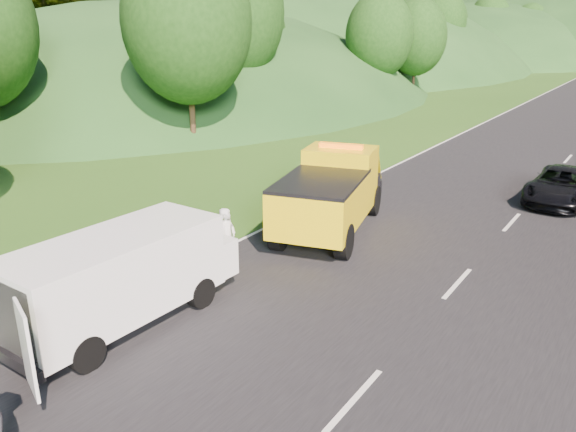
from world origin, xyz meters
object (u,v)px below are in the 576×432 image
Objects in this scene: suitcase at (129,263)px; passing_suv at (560,202)px; white_van at (122,274)px; woman at (229,268)px; child at (203,286)px; tow_truck at (331,192)px.

passing_suv is at bearing 57.67° from suitcase.
white_van reaches higher than suitcase.
white_van is 1.30× the size of passing_suv.
woman is (-0.02, 3.75, -1.25)m from white_van.
white_van is 6.61× the size of child.
tow_truck is 11.23× the size of suitcase.
woman is at bearing 115.91° from child.
white_van reaches higher than child.
suitcase is (-2.11, -1.80, 0.30)m from woman.
child is 2.35m from suitcase.
tow_truck is at bearing -125.61° from passing_suv.
white_van is at bearing -111.32° from passing_suv.
tow_truck reaches higher than suitcase.
woman is 1.89× the size of child.
white_van is 3.04m from suitcase.
suitcase is (-2.26, -0.54, 0.30)m from child.
woman is at bearing 40.52° from suitcase.
passing_suv is at bearing 38.26° from tow_truck.
white_van is 17.43m from passing_suv.
child is at bearing 175.88° from woman.
child is (0.16, -1.27, 0.00)m from woman.
woman reaches higher than passing_suv.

